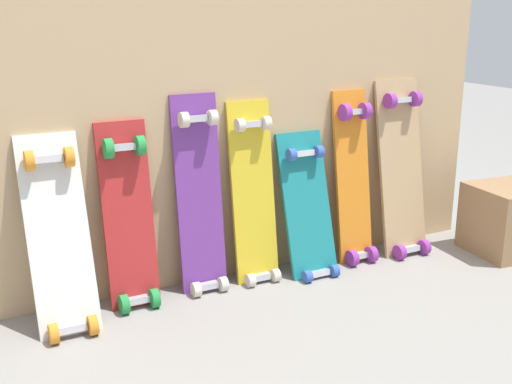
{
  "coord_description": "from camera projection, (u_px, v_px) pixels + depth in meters",
  "views": [
    {
      "loc": [
        -1.07,
        -2.15,
        1.05
      ],
      "look_at": [
        0.0,
        -0.07,
        0.38
      ],
      "focal_mm": 44.69,
      "sensor_mm": 36.0,
      "label": 1
    }
  ],
  "objects": [
    {
      "name": "skateboard_red",
      "position": [
        129.0,
        224.0,
        2.28
      ],
      "size": [
        0.18,
        0.18,
        0.73
      ],
      "color": "#B22626",
      "rests_on": "ground"
    },
    {
      "name": "skateboard_natural",
      "position": [
        402.0,
        175.0,
        2.79
      ],
      "size": [
        0.22,
        0.22,
        0.82
      ],
      "color": "tan",
      "rests_on": "ground"
    },
    {
      "name": "wooden_crate",
      "position": [
        507.0,
        219.0,
        2.82
      ],
      "size": [
        0.33,
        0.33,
        0.3
      ],
      "primitive_type": "cube",
      "rotation": [
        0.0,
        0.0,
        -0.09
      ],
      "color": "#99724C",
      "rests_on": "ground"
    },
    {
      "name": "skateboard_teal",
      "position": [
        308.0,
        214.0,
        2.59
      ],
      "size": [
        0.21,
        0.24,
        0.65
      ],
      "color": "#197A7F",
      "rests_on": "ground"
    },
    {
      "name": "plywood_wall_panel",
      "position": [
        239.0,
        52.0,
        2.41
      ],
      "size": [
        2.29,
        0.04,
        1.78
      ],
      "primitive_type": "cube",
      "color": "tan",
      "rests_on": "ground"
    },
    {
      "name": "skateboard_white",
      "position": [
        60.0,
        244.0,
        2.12
      ],
      "size": [
        0.21,
        0.28,
        0.72
      ],
      "color": "silver",
      "rests_on": "ground"
    },
    {
      "name": "skateboard_yellow",
      "position": [
        254.0,
        201.0,
        2.5
      ],
      "size": [
        0.18,
        0.17,
        0.78
      ],
      "color": "gold",
      "rests_on": "ground"
    },
    {
      "name": "skateboard_purple",
      "position": [
        200.0,
        203.0,
        2.4
      ],
      "size": [
        0.18,
        0.16,
        0.82
      ],
      "color": "#6B338C",
      "rests_on": "ground"
    },
    {
      "name": "skateboard_orange",
      "position": [
        354.0,
        184.0,
        2.7
      ],
      "size": [
        0.16,
        0.19,
        0.79
      ],
      "color": "orange",
      "rests_on": "ground"
    },
    {
      "name": "ground_plane",
      "position": [
        248.0,
        276.0,
        2.6
      ],
      "size": [
        12.0,
        12.0,
        0.0
      ],
      "primitive_type": "plane",
      "color": "gray"
    }
  ]
}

